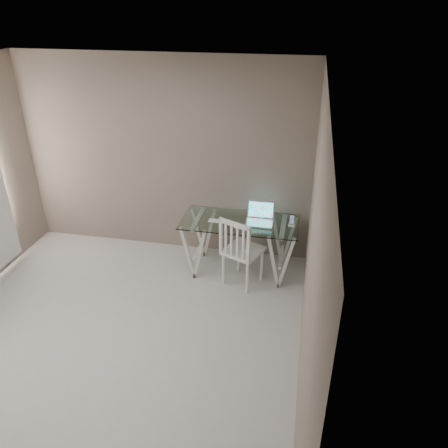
{
  "coord_description": "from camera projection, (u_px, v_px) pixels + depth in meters",
  "views": [
    {
      "loc": [
        1.88,
        -3.11,
        3.32
      ],
      "look_at": [
        0.98,
        1.47,
        0.85
      ],
      "focal_mm": 35.0,
      "sensor_mm": 36.0,
      "label": 1
    }
  ],
  "objects": [
    {
      "name": "phone_dock",
      "position": [
        292.0,
        223.0,
        5.45
      ],
      "size": [
        0.08,
        0.08,
        0.14
      ],
      "color": "white",
      "rests_on": "desk"
    },
    {
      "name": "laptop",
      "position": [
        260.0,
        217.0,
        5.54
      ],
      "size": [
        0.35,
        0.3,
        0.24
      ],
      "color": "silver",
      "rests_on": "desk"
    },
    {
      "name": "desk",
      "position": [
        240.0,
        246.0,
        5.73
      ],
      "size": [
        1.5,
        0.7,
        0.75
      ],
      "color": "silver",
      "rests_on": "ground"
    },
    {
      "name": "room",
      "position": [
        74.0,
        202.0,
        3.8
      ],
      "size": [
        4.5,
        4.52,
        2.71
      ],
      "color": "#AAA8A3",
      "rests_on": "ground"
    },
    {
      "name": "mouse",
      "position": [
        238.0,
        228.0,
        5.39
      ],
      "size": [
        0.11,
        0.06,
        0.03
      ],
      "primitive_type": "ellipsoid",
      "color": "white",
      "rests_on": "desk"
    },
    {
      "name": "chair",
      "position": [
        240.0,
        249.0,
        5.38
      ],
      "size": [
        0.58,
        0.58,
        0.96
      ],
      "rotation": [
        0.0,
        0.0,
        -0.42
      ],
      "color": "silver",
      "rests_on": "ground"
    },
    {
      "name": "keyboard",
      "position": [
        218.0,
        221.0,
        5.56
      ],
      "size": [
        0.26,
        0.11,
        0.01
      ],
      "primitive_type": "cube",
      "color": "silver",
      "rests_on": "desk"
    }
  ]
}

